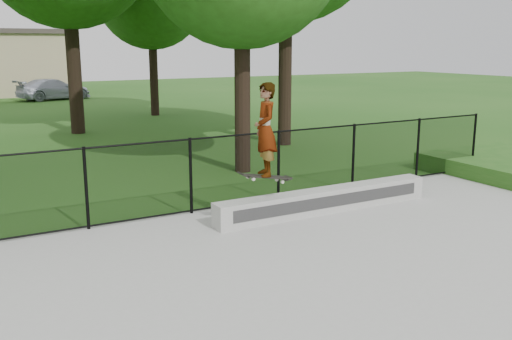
{
  "coord_description": "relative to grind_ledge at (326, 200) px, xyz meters",
  "views": [
    {
      "loc": [
        -4.19,
        -4.09,
        3.29
      ],
      "look_at": [
        0.49,
        4.2,
        1.2
      ],
      "focal_mm": 40.0,
      "sensor_mm": 36.0,
      "label": 1
    }
  ],
  "objects": [
    {
      "name": "chainlink_fence",
      "position": [
        -2.36,
        1.2,
        0.52
      ],
      "size": [
        16.06,
        0.06,
        1.5
      ],
      "color": "black",
      "rests_on": "concrete_slab"
    },
    {
      "name": "grind_ledge",
      "position": [
        0.0,
        0.0,
        0.0
      ],
      "size": [
        4.81,
        0.4,
        0.46
      ],
      "primitive_type": "cube",
      "color": "#B5B4AF",
      "rests_on": "concrete_slab"
    },
    {
      "name": "skater_airborne",
      "position": [
        -1.54,
        -0.25,
        1.52
      ],
      "size": [
        0.83,
        0.68,
        1.8
      ],
      "color": "black",
      "rests_on": "ground"
    },
    {
      "name": "car_c",
      "position": [
        -0.08,
        27.9,
        0.35
      ],
      "size": [
        4.36,
        2.69,
        1.28
      ],
      "primitive_type": "imported",
      "rotation": [
        0.0,
        0.0,
        1.81
      ],
      "color": "#A0A4B5",
      "rests_on": "ground"
    }
  ]
}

